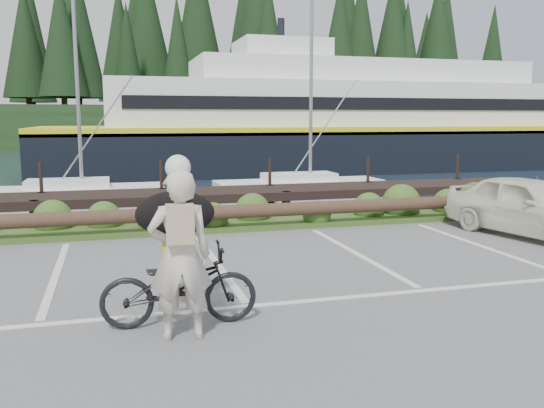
% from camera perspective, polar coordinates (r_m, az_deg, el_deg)
% --- Properties ---
extents(ground, '(72.00, 72.00, 0.00)m').
position_cam_1_polar(ground, '(8.12, -3.00, -9.24)').
color(ground, '#5C5C5E').
extents(harbor_backdrop, '(170.00, 160.00, 30.00)m').
position_cam_1_polar(harbor_backdrop, '(86.08, -14.29, 6.61)').
color(harbor_backdrop, '#162535').
rests_on(harbor_backdrop, ground).
extents(vegetation_strip, '(34.00, 1.60, 0.10)m').
position_cam_1_polar(vegetation_strip, '(13.18, -8.04, -2.16)').
color(vegetation_strip, '#3D5B21').
rests_on(vegetation_strip, ground).
extents(log_rail, '(32.00, 0.30, 0.60)m').
position_cam_1_polar(log_rail, '(12.51, -7.61, -2.96)').
color(log_rail, '#443021').
rests_on(log_rail, ground).
extents(bicycle, '(1.89, 0.76, 0.98)m').
position_cam_1_polar(bicycle, '(7.02, -9.19, -8.01)').
color(bicycle, black).
rests_on(bicycle, ground).
extents(cyclist, '(0.73, 0.50, 1.92)m').
position_cam_1_polar(cyclist, '(6.48, -9.09, -5.08)').
color(cyclist, beige).
rests_on(cyclist, ground).
extents(dog, '(0.56, 1.04, 0.58)m').
position_cam_1_polar(dog, '(7.43, -9.56, -0.94)').
color(dog, black).
rests_on(dog, bicycle).
extents(parked_car, '(2.30, 4.01, 1.29)m').
position_cam_1_polar(parked_car, '(13.22, 24.32, -0.20)').
color(parked_car, silver).
rests_on(parked_car, ground).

